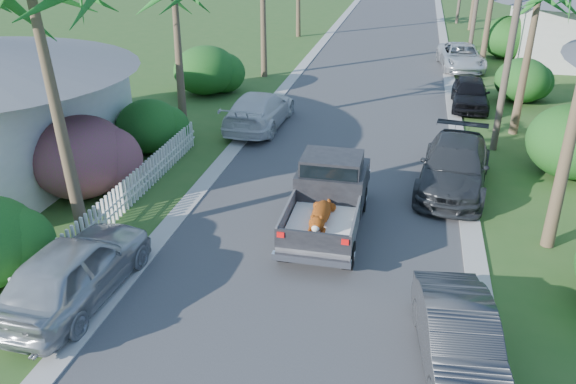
% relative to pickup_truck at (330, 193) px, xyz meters
% --- Properties ---
extents(ground, '(120.00, 120.00, 0.00)m').
position_rel_pickup_truck_xyz_m(ground, '(-0.22, -5.74, -1.01)').
color(ground, '#2E541F').
rests_on(ground, ground).
extents(road, '(8.00, 100.00, 0.02)m').
position_rel_pickup_truck_xyz_m(road, '(-0.22, 19.26, -1.00)').
color(road, '#38383A').
rests_on(road, ground).
extents(curb_left, '(0.60, 100.00, 0.06)m').
position_rel_pickup_truck_xyz_m(curb_left, '(-4.52, 19.26, -0.98)').
color(curb_left, '#A5A39E').
rests_on(curb_left, ground).
extents(curb_right, '(0.60, 100.00, 0.06)m').
position_rel_pickup_truck_xyz_m(curb_right, '(4.08, 19.26, -0.98)').
color(curb_right, '#A5A39E').
rests_on(curb_right, ground).
extents(pickup_truck, '(1.98, 5.12, 2.06)m').
position_rel_pickup_truck_xyz_m(pickup_truck, '(0.00, 0.00, 0.00)').
color(pickup_truck, black).
rests_on(pickup_truck, ground).
extents(parked_car_rn, '(1.90, 4.12, 1.31)m').
position_rel_pickup_truck_xyz_m(parked_car_rn, '(3.38, -5.26, -0.36)').
color(parked_car_rn, '#2E3033').
rests_on(parked_car_rn, ground).
extents(parked_car_rm, '(2.79, 5.50, 1.53)m').
position_rel_pickup_truck_xyz_m(parked_car_rm, '(3.66, 3.35, -0.24)').
color(parked_car_rm, '#2E3033').
rests_on(parked_car_rm, ground).
extents(parked_car_rf, '(1.76, 4.14, 1.39)m').
position_rel_pickup_truck_xyz_m(parked_car_rf, '(4.78, 12.62, -0.31)').
color(parked_car_rf, black).
rests_on(parked_car_rf, ground).
extents(parked_car_rd, '(2.85, 5.31, 1.42)m').
position_rel_pickup_truck_xyz_m(parked_car_rd, '(4.78, 20.53, -0.30)').
color(parked_car_rd, silver).
rests_on(parked_car_rd, ground).
extents(parked_car_ln, '(2.04, 4.70, 1.58)m').
position_rel_pickup_truck_xyz_m(parked_car_ln, '(-5.22, -4.87, -0.22)').
color(parked_car_ln, '#ABAEB2').
rests_on(parked_car_ln, ground).
extents(parked_car_lf, '(2.28, 5.25, 1.50)m').
position_rel_pickup_truck_xyz_m(parked_car_lf, '(-4.21, 7.83, -0.26)').
color(parked_car_lf, silver).
rests_on(parked_car_lf, ground).
extents(shrub_l_b, '(3.00, 3.30, 2.60)m').
position_rel_pickup_truck_xyz_m(shrub_l_b, '(-8.02, 0.26, 0.29)').
color(shrub_l_b, '#A81863').
rests_on(shrub_l_b, ground).
extents(shrub_l_c, '(2.40, 2.64, 2.00)m').
position_rel_pickup_truck_xyz_m(shrub_l_c, '(-7.62, 4.26, -0.01)').
color(shrub_l_c, '#134518').
rests_on(shrub_l_c, ground).
extents(shrub_l_d, '(3.20, 3.52, 2.40)m').
position_rel_pickup_truck_xyz_m(shrub_l_d, '(-8.22, 12.26, 0.19)').
color(shrub_l_d, '#134518').
rests_on(shrub_l_d, ground).
extents(shrub_r_b, '(3.00, 3.30, 2.50)m').
position_rel_pickup_truck_xyz_m(shrub_r_b, '(7.58, 5.26, 0.24)').
color(shrub_r_b, '#134518').
rests_on(shrub_r_b, ground).
extents(shrub_r_c, '(2.60, 2.86, 2.10)m').
position_rel_pickup_truck_xyz_m(shrub_r_c, '(7.28, 14.26, 0.04)').
color(shrub_r_c, '#134518').
rests_on(shrub_r_c, ground).
extents(shrub_r_d, '(3.20, 3.52, 2.60)m').
position_rel_pickup_truck_xyz_m(shrub_r_d, '(7.78, 24.26, 0.29)').
color(shrub_r_d, '#134518').
rests_on(shrub_r_d, ground).
extents(picket_fence, '(0.10, 11.00, 1.00)m').
position_rel_pickup_truck_xyz_m(picket_fence, '(-6.22, -0.24, -0.51)').
color(picket_fence, white).
rests_on(picket_fence, ground).
extents(utility_pole_b, '(1.60, 0.26, 9.00)m').
position_rel_pickup_truck_xyz_m(utility_pole_b, '(5.38, 7.26, 3.59)').
color(utility_pole_b, brown).
rests_on(utility_pole_b, ground).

